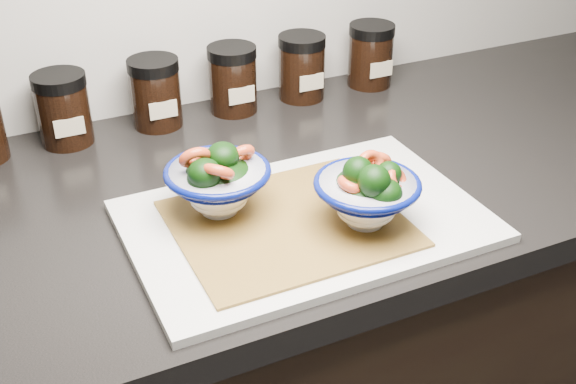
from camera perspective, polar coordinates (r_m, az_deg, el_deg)
name	(u,v)px	position (r m, az deg, el deg)	size (l,w,h in m)	color
countertop	(289,186)	(1.06, 0.05, 0.48)	(3.50, 0.60, 0.04)	black
cutting_board	(305,221)	(0.93, 1.35, -2.30)	(0.45, 0.30, 0.01)	silver
bamboo_mat	(288,223)	(0.91, 0.00, -2.47)	(0.28, 0.24, 0.00)	#A77C32
bowl_left	(217,182)	(0.91, -5.61, 0.79)	(0.14, 0.14, 0.11)	white
bowl_right	(367,193)	(0.89, 6.30, -0.11)	(0.13, 0.13, 0.10)	white
spice_jar_b	(63,109)	(1.16, -17.34, 6.28)	(0.08, 0.08, 0.11)	black
spice_jar_c	(156,93)	(1.19, -10.42, 7.72)	(0.08, 0.08, 0.11)	black
spice_jar_d	(233,79)	(1.22, -4.39, 8.88)	(0.08, 0.08, 0.11)	black
spice_jar_e	(302,67)	(1.27, 1.09, 9.85)	(0.08, 0.08, 0.11)	black
spice_jar_f	(371,55)	(1.34, 6.54, 10.71)	(0.08, 0.08, 0.11)	black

